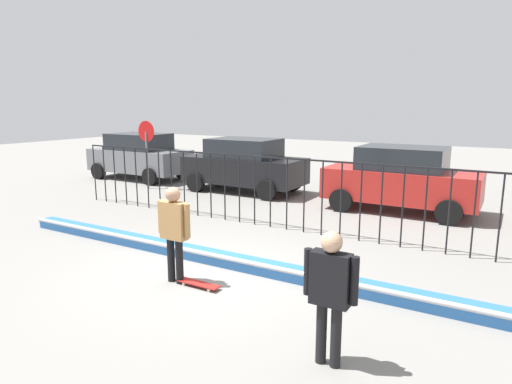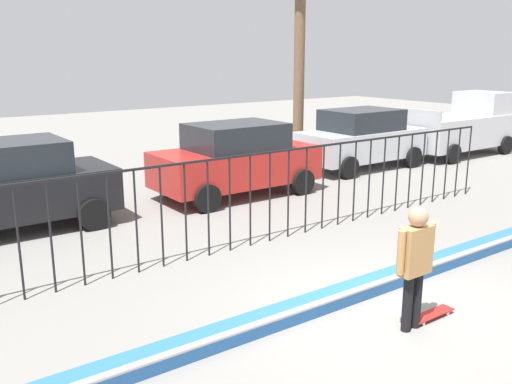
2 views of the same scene
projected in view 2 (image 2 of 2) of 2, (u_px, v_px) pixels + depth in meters
ground_plane at (389, 311)px, 8.09m from camera, size 60.00×60.00×0.00m
bowl_coping_ledge at (359, 289)px, 8.54m from camera, size 11.00×0.41×0.27m
perimeter_fence at (250, 190)px, 10.57m from camera, size 14.04×0.04×1.81m
skateboarder at (415, 257)px, 7.33m from camera, size 0.69×0.26×1.71m
skateboard at (431, 314)px, 7.86m from camera, size 0.80×0.20×0.07m
parked_car_black at (7, 186)px, 11.51m from camera, size 4.30×2.12×1.90m
parked_car_red at (236, 159)px, 14.45m from camera, size 4.30×2.12×1.90m
parked_car_silver at (361, 138)px, 17.95m from camera, size 4.30×2.12×1.90m
pickup_truck at (462, 126)px, 20.38m from camera, size 4.70×2.12×2.24m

